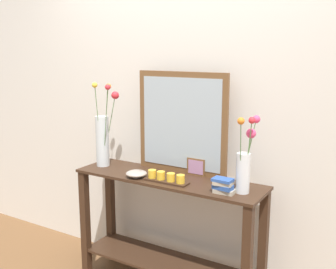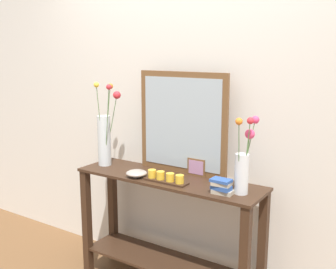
{
  "view_description": "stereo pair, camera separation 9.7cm",
  "coord_description": "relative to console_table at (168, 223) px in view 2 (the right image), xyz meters",
  "views": [
    {
      "loc": [
        1.41,
        -2.33,
        1.72
      ],
      "look_at": [
        0.0,
        0.0,
        1.15
      ],
      "focal_mm": 43.92,
      "sensor_mm": 36.0,
      "label": 1
    },
    {
      "loc": [
        1.49,
        -2.28,
        1.72
      ],
      "look_at": [
        0.0,
        0.0,
        1.15
      ],
      "focal_mm": 43.92,
      "sensor_mm": 36.0,
      "label": 2
    }
  ],
  "objects": [
    {
      "name": "mirror_leaning",
      "position": [
        0.02,
        0.16,
        0.7
      ],
      "size": [
        0.7,
        0.03,
        0.72
      ],
      "color": "brown",
      "rests_on": "console_table"
    },
    {
      "name": "picture_frame_small",
      "position": [
        0.14,
        0.14,
        0.4
      ],
      "size": [
        0.14,
        0.01,
        0.12
      ],
      "color": "brown",
      "rests_on": "console_table"
    },
    {
      "name": "tall_vase_left",
      "position": [
        -0.57,
        -0.0,
        0.57
      ],
      "size": [
        0.19,
        0.16,
        0.64
      ],
      "color": "silver",
      "rests_on": "console_table"
    },
    {
      "name": "wall_back",
      "position": [
        0.0,
        0.31,
        0.84
      ],
      "size": [
        6.4,
        0.08,
        2.7
      ],
      "primitive_type": "cube",
      "color": "silver",
      "rests_on": "ground"
    },
    {
      "name": "candle_tray",
      "position": [
        0.04,
        -0.09,
        0.37
      ],
      "size": [
        0.32,
        0.09,
        0.07
      ],
      "color": "#382316",
      "rests_on": "console_table"
    },
    {
      "name": "book_stack",
      "position": [
        0.46,
        -0.09,
        0.39
      ],
      "size": [
        0.14,
        0.1,
        0.09
      ],
      "color": "#B2A893",
      "rests_on": "console_table"
    },
    {
      "name": "console_table",
      "position": [
        0.0,
        0.0,
        0.0
      ],
      "size": [
        1.37,
        0.38,
        0.85
      ],
      "color": "#382316",
      "rests_on": "ground"
    },
    {
      "name": "decorative_bowl",
      "position": [
        -0.19,
        -0.11,
        0.37
      ],
      "size": [
        0.15,
        0.15,
        0.05
      ],
      "color": "#9E9389",
      "rests_on": "console_table"
    },
    {
      "name": "vase_right",
      "position": [
        0.56,
        -0.02,
        0.52
      ],
      "size": [
        0.12,
        0.2,
        0.48
      ],
      "color": "silver",
      "rests_on": "console_table"
    }
  ]
}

